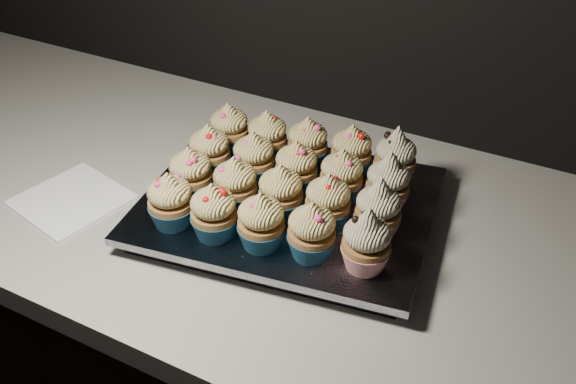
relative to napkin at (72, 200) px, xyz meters
The scene contains 24 objects.
worktop 0.26m from the napkin, 30.91° to the left, with size 2.44×0.64×0.04m, color beige.
napkin is the anchor object (origin of this frame).
baking_tray 0.34m from the napkin, 19.82° to the left, with size 0.38×0.29×0.02m, color black.
foil_lining 0.34m from the napkin, 19.82° to the left, with size 0.41×0.32×0.01m, color silver.
cupcake_0 0.21m from the napkin, ahead, with size 0.06×0.06×0.08m.
cupcake_1 0.27m from the napkin, ahead, with size 0.06×0.06×0.08m.
cupcake_2 0.34m from the napkin, ahead, with size 0.06×0.06×0.08m.
cupcake_3 0.40m from the napkin, ahead, with size 0.06×0.06×0.08m.
cupcake_4 0.47m from the napkin, ahead, with size 0.06×0.06×0.10m.
cupcake_5 0.21m from the napkin, 18.06° to the left, with size 0.06×0.06×0.08m.
cupcake_6 0.27m from the napkin, 14.86° to the left, with size 0.06×0.06×0.08m.
cupcake_7 0.34m from the napkin, 14.15° to the left, with size 0.06×0.06×0.08m.
cupcake_8 0.41m from the napkin, 13.31° to the left, with size 0.06×0.06×0.08m.
cupcake_9 0.47m from the napkin, 12.81° to the left, with size 0.06×0.06×0.10m.
cupcake_10 0.23m from the napkin, 35.57° to the left, with size 0.06×0.06×0.08m.
cupcake_11 0.29m from the napkin, 29.56° to the left, with size 0.06×0.06×0.08m.
cupcake_12 0.35m from the napkin, 24.95° to the left, with size 0.06×0.06×0.08m.
cupcake_13 0.42m from the napkin, 22.33° to the left, with size 0.06×0.06×0.08m.
cupcake_14 0.48m from the napkin, 20.69° to the left, with size 0.06×0.06×0.10m.
cupcake_15 0.27m from the napkin, 49.37° to the left, with size 0.06×0.06×0.08m.
cupcake_16 0.32m from the napkin, 40.94° to the left, with size 0.06×0.06×0.08m.
cupcake_17 0.37m from the napkin, 35.65° to the left, with size 0.06×0.06×0.08m.
cupcake_18 0.43m from the napkin, 31.42° to the left, with size 0.06×0.06×0.08m.
cupcake_19 0.50m from the napkin, 28.51° to the left, with size 0.06×0.06×0.10m.
Camera 1 is at (0.44, 1.02, 1.49)m, focal length 40.00 mm.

